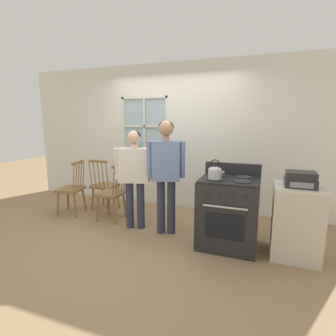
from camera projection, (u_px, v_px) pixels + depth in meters
ground_plane at (145, 234)px, 3.91m from camera, size 16.00×16.00×0.00m
wall_back at (177, 138)px, 4.94m from camera, size 6.40×0.16×2.70m
chair_by_window at (104, 186)px, 4.88m from camera, size 0.43×0.42×0.96m
chair_near_wall at (72, 189)px, 4.65m from camera, size 0.48×0.49×0.96m
chair_center_cluster at (112, 194)px, 4.38m from camera, size 0.41×0.43×0.96m
person_elderly_left at (134, 170)px, 3.97m from camera, size 0.61×0.32×1.52m
person_teen_center at (166, 166)px, 3.75m from camera, size 0.56×0.32×1.66m
stove at (228, 212)px, 3.46m from camera, size 0.76×0.68×1.08m
kettle at (215, 172)px, 3.30m from camera, size 0.21×0.17×0.25m
potted_plant at (140, 151)px, 5.16m from camera, size 0.11×0.11×0.30m
side_counter at (296, 222)px, 3.17m from camera, size 0.55×0.50×0.90m
stereo at (301, 179)px, 3.06m from camera, size 0.34×0.29×0.18m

